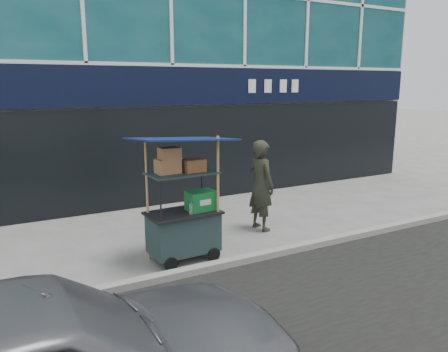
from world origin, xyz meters
TOP-DOWN VIEW (x-y plane):
  - ground at (0.00, 0.00)m, footprint 80.00×80.00m
  - curb at (0.00, -0.20)m, footprint 80.00×0.18m
  - vendor_cart at (-1.22, 0.45)m, footprint 1.67×1.22m
  - vendor_man at (0.79, 1.15)m, footprint 0.53×0.73m

SIDE VIEW (x-z plane):
  - ground at x=0.00m, z-range 0.00..0.00m
  - curb at x=0.00m, z-range 0.00..0.12m
  - vendor_cart at x=-1.22m, z-range -0.32..1.85m
  - vendor_man at x=0.79m, z-range 0.00..1.87m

